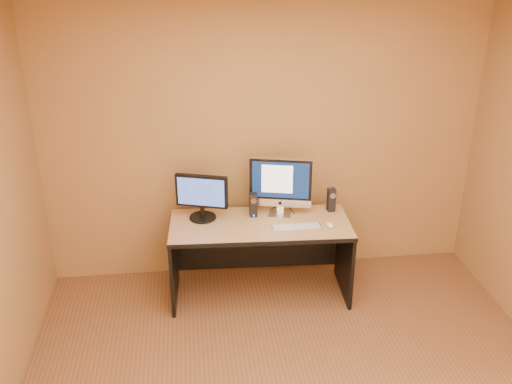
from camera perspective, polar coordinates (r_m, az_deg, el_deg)
The scene contains 11 objects.
walls at distance 3.39m, azimuth 5.37°, elevation -5.87°, with size 4.00×4.00×2.60m, color #98693D, non-canonical shape.
ceiling at distance 2.97m, azimuth 6.36°, elevation 16.46°, with size 4.00×4.00×0.00m, color white.
desk at distance 5.13m, azimuth 0.41°, elevation -6.76°, with size 1.56×0.68×0.72m, color tan, non-canonical shape.
imac at distance 5.00m, azimuth 2.44°, elevation 0.50°, with size 0.56×0.21×0.54m, color silver, non-canonical shape.
second_monitor at distance 4.97m, azimuth -5.44°, elevation -0.52°, with size 0.47×0.23×0.41m, color black, non-canonical shape.
speaker_left at distance 5.04m, azimuth -0.27°, elevation -1.29°, with size 0.07×0.07×0.21m, color black, non-canonical shape.
speaker_right at distance 5.18m, azimuth 7.53°, elevation -0.78°, with size 0.07×0.07×0.21m, color black, non-canonical shape.
keyboard at distance 4.88m, azimuth 4.08°, elevation -3.51°, with size 0.42×0.11×0.02m, color silver.
mouse at distance 4.93m, azimuth 7.38°, elevation -3.29°, with size 0.06×0.10×0.04m, color white.
cable_a at distance 5.22m, azimuth 3.44°, elevation -1.66°, with size 0.01×0.01×0.21m, color black.
cable_b at distance 5.24m, azimuth 1.88°, elevation -1.52°, with size 0.01×0.01×0.18m, color black.
Camera 1 is at (-0.67, -2.87, 2.98)m, focal length 40.00 mm.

